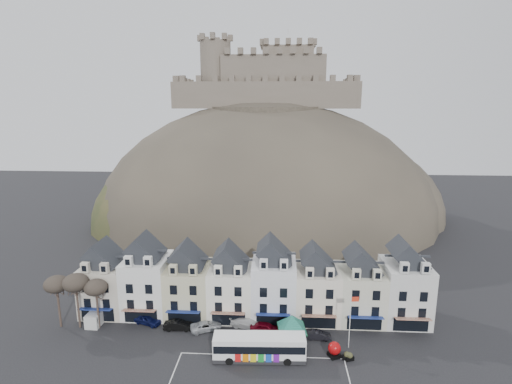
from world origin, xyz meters
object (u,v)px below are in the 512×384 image
(car_navy, at_px, (147,319))
(white_van, at_px, (97,316))
(bus_shelter, at_px, (292,322))
(car_silver, at_px, (206,326))
(car_charcoal, at_px, (318,335))
(car_black, at_px, (179,325))
(flagpole, at_px, (351,318))
(car_white, at_px, (248,322))
(red_buoy, at_px, (334,349))
(bus, at_px, (259,346))
(car_maroon, at_px, (266,328))

(car_navy, bearing_deg, white_van, 109.74)
(bus_shelter, distance_m, white_van, 30.44)
(car_silver, xyz_separation_m, car_charcoal, (16.68, -1.34, -0.05))
(car_navy, distance_m, car_silver, 9.40)
(car_black, height_order, car_charcoal, car_black)
(flagpole, height_order, car_white, flagpole)
(car_charcoal, bearing_deg, red_buoy, -154.76)
(bus, relative_size, car_black, 2.77)
(car_maroon, bearing_deg, bus_shelter, -125.89)
(red_buoy, relative_size, flagpole, 0.27)
(bus, height_order, red_buoy, bus)
(flagpole, xyz_separation_m, car_navy, (-30.09, 4.36, -3.77))
(car_silver, distance_m, car_white, 6.32)
(car_silver, bearing_deg, white_van, 61.59)
(car_black, height_order, car_silver, car_black)
(car_white, bearing_deg, car_black, 111.03)
(bus_shelter, height_order, red_buoy, bus_shelter)
(white_van, relative_size, car_white, 0.85)
(bus, relative_size, flagpole, 1.55)
(car_navy, xyz_separation_m, car_silver, (9.32, -1.16, -0.10))
(car_charcoal, bearing_deg, car_white, 79.02)
(flagpole, xyz_separation_m, car_charcoal, (-4.09, 1.86, -3.91))
(bus, distance_m, car_navy, 19.30)
(flagpole, distance_m, car_charcoal, 5.96)
(flagpole, height_order, white_van, flagpole)
(car_black, bearing_deg, car_silver, -89.93)
(car_white, xyz_separation_m, car_charcoal, (10.46, -2.50, -0.17))
(bus, bearing_deg, car_navy, 154.19)
(car_white, xyz_separation_m, car_maroon, (2.76, -1.33, 0.00))
(car_charcoal, bearing_deg, car_silver, 87.88)
(white_van, bearing_deg, car_silver, -2.70)
(red_buoy, relative_size, car_charcoal, 0.58)
(white_van, xyz_separation_m, car_navy, (7.91, 0.00, -0.29))
(bus, bearing_deg, bus_shelter, 32.22)
(car_white, bearing_deg, car_navy, 103.76)
(bus_shelter, height_order, car_navy, bus_shelter)
(car_white, bearing_deg, white_van, 103.76)
(red_buoy, relative_size, car_silver, 0.46)
(bus_shelter, xyz_separation_m, flagpole, (8.04, 0.25, 0.78))
(car_maroon, bearing_deg, red_buoy, -113.90)
(car_navy, xyz_separation_m, car_white, (15.54, 0.00, 0.03))
(white_van, distance_m, car_charcoal, 34.01)
(flagpole, height_order, car_maroon, flagpole)
(red_buoy, distance_m, car_charcoal, 4.46)
(car_white, bearing_deg, car_maroon, -101.99)
(car_black, bearing_deg, bus_shelter, -103.15)
(bus_shelter, relative_size, car_navy, 1.70)
(car_black, relative_size, car_white, 0.82)
(car_black, bearing_deg, flagpole, -99.06)
(bus_shelter, height_order, car_maroon, bus_shelter)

